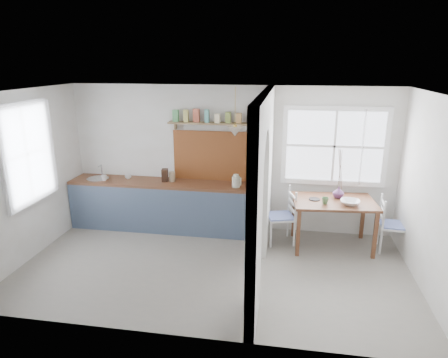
% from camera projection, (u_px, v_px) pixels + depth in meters
% --- Properties ---
extents(floor, '(5.80, 3.20, 0.01)m').
position_uv_depth(floor, '(214.00, 267.00, 6.03)').
color(floor, gray).
rests_on(floor, ground).
extents(ceiling, '(5.80, 3.20, 0.01)m').
position_uv_depth(ceiling, '(212.00, 92.00, 5.29)').
color(ceiling, silver).
rests_on(ceiling, walls).
extents(walls, '(5.81, 3.21, 2.60)m').
position_uv_depth(walls, '(213.00, 185.00, 5.66)').
color(walls, silver).
rests_on(walls, floor).
extents(partition, '(0.12, 3.20, 2.60)m').
position_uv_depth(partition, '(263.00, 176.00, 5.56)').
color(partition, silver).
rests_on(partition, floor).
extents(kitchen_window, '(0.10, 1.16, 1.50)m').
position_uv_depth(kitchen_window, '(26.00, 154.00, 6.01)').
color(kitchen_window, white).
rests_on(kitchen_window, walls).
extents(nook_window, '(1.76, 0.10, 1.30)m').
position_uv_depth(nook_window, '(334.00, 146.00, 6.77)').
color(nook_window, white).
rests_on(nook_window, walls).
extents(counter, '(3.50, 0.60, 0.90)m').
position_uv_depth(counter, '(167.00, 205.00, 7.33)').
color(counter, brown).
rests_on(counter, floor).
extents(sink, '(0.40, 0.40, 0.02)m').
position_uv_depth(sink, '(98.00, 179.00, 7.39)').
color(sink, '#B9BDC2').
rests_on(sink, counter).
extents(backsplash, '(1.65, 0.03, 0.90)m').
position_uv_depth(backsplash, '(218.00, 156.00, 7.17)').
color(backsplash, brown).
rests_on(backsplash, walls).
extents(shelf, '(1.75, 0.20, 0.21)m').
position_uv_depth(shelf, '(217.00, 120.00, 6.90)').
color(shelf, '#8A7451').
rests_on(shelf, walls).
extents(pendant_lamp, '(0.26, 0.26, 0.16)m').
position_uv_depth(pendant_lamp, '(235.00, 131.00, 6.56)').
color(pendant_lamp, beige).
rests_on(pendant_lamp, ceiling).
extents(utensil_rail, '(0.02, 0.50, 0.02)m').
position_uv_depth(utensil_rail, '(261.00, 162.00, 6.37)').
color(utensil_rail, '#B9BDC2').
rests_on(utensil_rail, partition).
extents(dining_table, '(1.38, 0.99, 0.82)m').
position_uv_depth(dining_table, '(332.00, 224.00, 6.60)').
color(dining_table, brown).
rests_on(dining_table, floor).
extents(chair_left, '(0.54, 0.54, 0.95)m').
position_uv_depth(chair_left, '(280.00, 216.00, 6.75)').
color(chair_left, white).
rests_on(chair_left, floor).
extents(chair_right, '(0.44, 0.44, 0.90)m').
position_uv_depth(chair_right, '(393.00, 225.00, 6.45)').
color(chair_right, white).
rests_on(chair_right, floor).
extents(kettle, '(0.23, 0.21, 0.23)m').
position_uv_depth(kettle, '(236.00, 181.00, 6.86)').
color(kettle, beige).
rests_on(kettle, counter).
extents(mug_a, '(0.13, 0.13, 0.10)m').
position_uv_depth(mug_a, '(104.00, 178.00, 7.25)').
color(mug_a, white).
rests_on(mug_a, counter).
extents(mug_b, '(0.13, 0.13, 0.09)m').
position_uv_depth(mug_b, '(128.00, 176.00, 7.36)').
color(mug_b, silver).
rests_on(mug_b, counter).
extents(knife_block, '(0.12, 0.16, 0.23)m').
position_uv_depth(knife_block, '(165.00, 175.00, 7.19)').
color(knife_block, '#45291D').
rests_on(knife_block, counter).
extents(jar, '(0.13, 0.13, 0.18)m').
position_uv_depth(jar, '(172.00, 177.00, 7.18)').
color(jar, '#867053').
rests_on(jar, counter).
extents(towel_magenta, '(0.02, 0.03, 0.57)m').
position_uv_depth(towel_magenta, '(258.00, 227.00, 6.80)').
color(towel_magenta, '#D52A76').
rests_on(towel_magenta, counter).
extents(towel_orange, '(0.02, 0.03, 0.50)m').
position_uv_depth(towel_orange, '(258.00, 230.00, 6.74)').
color(towel_orange, '#EE4803').
rests_on(towel_orange, counter).
extents(bowl, '(0.34, 0.34, 0.07)m').
position_uv_depth(bowl, '(350.00, 202.00, 6.29)').
color(bowl, white).
rests_on(bowl, dining_table).
extents(table_cup, '(0.13, 0.13, 0.11)m').
position_uv_depth(table_cup, '(325.00, 201.00, 6.31)').
color(table_cup, '#4C7547').
rests_on(table_cup, dining_table).
extents(plate, '(0.22, 0.22, 0.01)m').
position_uv_depth(plate, '(314.00, 199.00, 6.52)').
color(plate, black).
rests_on(plate, dining_table).
extents(vase, '(0.22, 0.22, 0.19)m').
position_uv_depth(vase, '(338.00, 192.00, 6.58)').
color(vase, '#562F5C').
rests_on(vase, dining_table).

